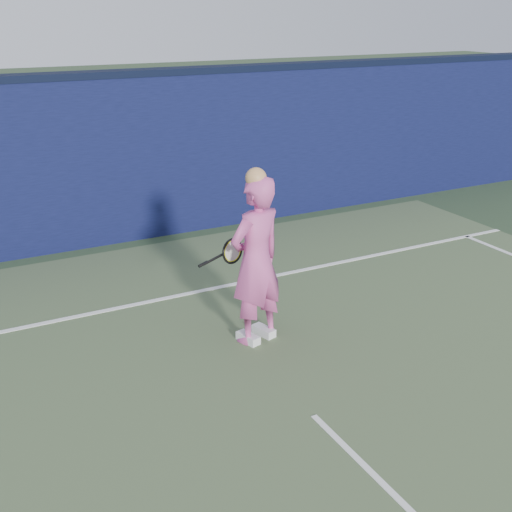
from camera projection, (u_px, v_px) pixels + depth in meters
ground at (383, 485)px, 4.97m from camera, size 80.00×80.00×0.00m
backstop_wall at (126, 161)px, 9.89m from camera, size 24.00×0.40×2.50m
wall_cap at (119, 74)px, 9.42m from camera, size 24.00×0.42×0.10m
player at (256, 261)px, 6.82m from camera, size 0.78×0.62×1.95m
racket at (230, 252)px, 7.09m from camera, size 0.56×0.14×0.30m
court_lines at (411, 511)px, 4.69m from camera, size 11.00×12.04×0.01m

